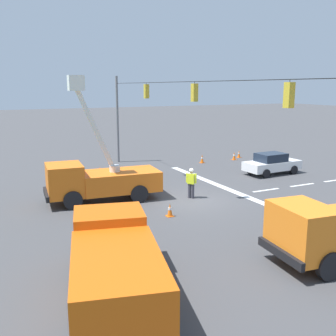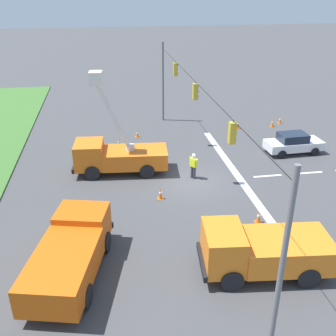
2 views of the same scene
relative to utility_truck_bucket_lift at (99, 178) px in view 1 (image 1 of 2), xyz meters
The scene contains 14 objects.
ground_plane 5.49m from the utility_truck_bucket_lift, 115.58° to the right, with size 200.00×200.00×0.00m, color #424244.
lane_markings 9.87m from the utility_truck_bucket_lift, 103.62° to the right, with size 17.60×15.25×0.01m.
signal_gantry 6.19m from the utility_truck_bucket_lift, 115.98° to the right, with size 26.20×0.33×7.20m.
utility_truck_bucket_lift is the anchor object (origin of this frame).
utility_truck_support_near 10.55m from the utility_truck_bucket_lift, 166.41° to the left, with size 6.80×3.93×2.09m.
sedan_white 13.52m from the utility_truck_bucket_lift, 84.71° to the right, with size 2.05×4.36×1.56m.
road_worker 5.27m from the utility_truck_bucket_lift, 109.73° to the right, with size 0.53×0.45×1.77m.
traffic_cone_foreground_left 10.59m from the utility_truck_bucket_lift, 136.16° to the right, with size 0.36×0.36×0.70m.
traffic_cone_foreground_right 16.03m from the utility_truck_bucket_lift, 63.41° to the right, with size 0.36×0.36×0.72m.
traffic_cone_mid_left 17.35m from the utility_truck_bucket_lift, 62.70° to the right, with size 0.36×0.36×0.68m.
traffic_cone_mid_right 4.93m from the utility_truck_bucket_lift, 150.27° to the right, with size 0.36×0.36×0.69m.
traffic_cone_near_bucket 13.21m from the utility_truck_bucket_lift, 56.94° to the right, with size 0.36×0.36×0.74m.
traffic_cone_lane_edge_a 6.89m from the utility_truck_bucket_lift, 16.72° to the right, with size 0.36×0.36×0.62m.
traffic_cone_lane_edge_b 4.56m from the utility_truck_bucket_lift, ahead, with size 0.36×0.36×0.77m.
Camera 1 is at (-18.64, 10.67, 6.33)m, focal length 42.00 mm.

